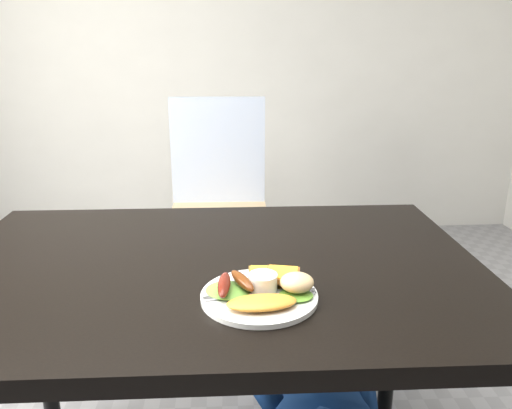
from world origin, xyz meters
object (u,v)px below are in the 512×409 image
dining_table (213,271)px  plate (259,296)px  dining_chair (219,219)px  person (315,203)px

dining_table → plate: 0.20m
dining_table → dining_chair: (-0.02, 1.15, -0.28)m
person → dining_chair: bearing=-54.4°
dining_chair → dining_table: bearing=-88.5°
dining_table → person: 0.68m
dining_chair → person: person is taller
dining_chair → person: size_ratio=0.32×
dining_table → plate: plate is taller
dining_chair → plate: bearing=-84.6°
person → plate: person is taller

